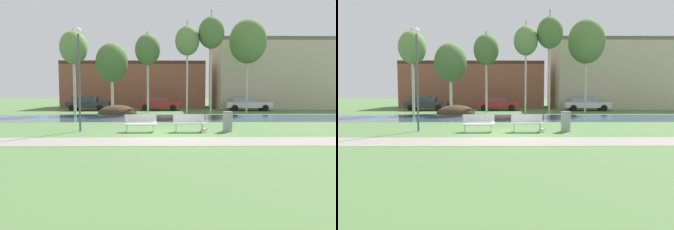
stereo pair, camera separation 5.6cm
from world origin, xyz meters
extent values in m
plane|color=#4C703D|center=(0.00, 10.00, 0.00)|extent=(120.00, 120.00, 0.00)
cube|color=gray|center=(0.00, -2.32, 0.01)|extent=(60.00, 2.15, 0.01)
cube|color=#33516B|center=(0.00, 8.52, 0.00)|extent=(80.00, 6.22, 0.01)
ellipsoid|color=#423021|center=(-4.23, 12.78, 0.00)|extent=(3.45, 2.73, 1.61)
cube|color=silver|center=(-1.22, 0.54, 0.45)|extent=(1.60, 0.48, 0.16)
cube|color=silver|center=(-1.22, 0.82, 0.67)|extent=(1.60, 0.09, 0.40)
cube|color=silver|center=(-1.88, 0.60, 0.23)|extent=(0.04, 0.43, 0.45)
cube|color=silver|center=(-0.57, 0.60, 0.23)|extent=(0.04, 0.43, 0.45)
cylinder|color=silver|center=(-1.88, 0.56, 0.59)|extent=(0.04, 0.28, 0.04)
cylinder|color=silver|center=(-0.57, 0.56, 0.59)|extent=(0.04, 0.28, 0.04)
cube|color=silver|center=(1.22, 0.54, 0.45)|extent=(1.60, 0.48, 0.05)
cube|color=silver|center=(1.22, 0.82, 0.67)|extent=(1.60, 0.09, 0.40)
cube|color=silver|center=(0.57, 0.60, 0.23)|extent=(0.04, 0.43, 0.45)
cube|color=silver|center=(1.88, 0.60, 0.23)|extent=(0.04, 0.43, 0.45)
cylinder|color=silver|center=(0.57, 0.56, 0.59)|extent=(0.04, 0.28, 0.04)
cylinder|color=silver|center=(1.88, 0.56, 0.59)|extent=(0.04, 0.28, 0.04)
cylinder|color=gray|center=(3.20, 0.80, 0.50)|extent=(0.49, 0.49, 1.01)
torus|color=#545557|center=(3.20, 0.80, 0.98)|extent=(0.51, 0.51, 0.04)
ellipsoid|color=white|center=(1.95, 0.54, 0.12)|extent=(0.33, 0.15, 0.15)
sphere|color=white|center=(2.10, 0.54, 0.19)|extent=(0.11, 0.11, 0.11)
cone|color=gold|center=(2.16, 0.54, 0.19)|extent=(0.06, 0.03, 0.03)
cylinder|color=gold|center=(1.97, 0.51, 0.05)|extent=(0.01, 0.01, 0.10)
cylinder|color=gold|center=(1.97, 0.57, 0.05)|extent=(0.01, 0.01, 0.10)
cylinder|color=#4C4C51|center=(-4.32, 0.95, 2.45)|extent=(0.10, 0.10, 4.89)
sphere|color=white|center=(-4.32, 0.95, 5.04)|extent=(0.32, 0.32, 0.32)
cylinder|color=beige|center=(-8.13, 13.17, 3.81)|extent=(0.25, 0.25, 7.63)
ellipsoid|color=#668947|center=(-8.13, 13.17, 5.95)|extent=(2.47, 2.47, 2.97)
cylinder|color=beige|center=(-4.90, 14.19, 3.02)|extent=(0.26, 0.26, 6.03)
ellipsoid|color=#4C7038|center=(-4.90, 14.19, 4.71)|extent=(3.00, 3.00, 3.60)
cylinder|color=#BCB7A8|center=(-1.55, 14.20, 3.78)|extent=(0.20, 0.20, 7.56)
ellipsoid|color=#4C7038|center=(-1.55, 14.20, 5.90)|extent=(2.36, 2.36, 2.83)
cylinder|color=beige|center=(2.07, 13.10, 4.19)|extent=(0.16, 0.16, 8.39)
ellipsoid|color=#668947|center=(2.07, 13.10, 6.54)|extent=(2.18, 2.18, 2.62)
cylinder|color=#BCB7A8|center=(4.22, 13.05, 4.65)|extent=(0.17, 0.17, 9.29)
ellipsoid|color=#4C7038|center=(4.22, 13.05, 7.25)|extent=(2.34, 2.34, 2.81)
cylinder|color=beige|center=(7.92, 14.52, 4.32)|extent=(0.19, 0.19, 8.64)
ellipsoid|color=#567A3D|center=(7.92, 14.52, 6.74)|extent=(3.46, 3.46, 4.16)
cube|color=#282B30|center=(-7.99, 17.54, 0.62)|extent=(4.51, 2.04, 0.61)
cube|color=#2F3648|center=(-8.34, 17.56, 1.19)|extent=(2.57, 1.69, 0.53)
cylinder|color=black|center=(-6.48, 18.29, 0.32)|extent=(0.65, 0.27, 0.64)
cylinder|color=black|center=(-6.60, 16.57, 0.32)|extent=(0.65, 0.27, 0.64)
cylinder|color=black|center=(-9.37, 18.50, 0.32)|extent=(0.65, 0.27, 0.64)
cylinder|color=black|center=(-9.50, 16.78, 0.32)|extent=(0.65, 0.27, 0.64)
cube|color=maroon|center=(-0.46, 17.76, 0.60)|extent=(4.47, 2.19, 0.56)
cube|color=brown|center=(-0.81, 17.78, 1.12)|extent=(2.55, 1.82, 0.49)
cylinder|color=black|center=(1.03, 18.59, 0.32)|extent=(0.65, 0.27, 0.64)
cylinder|color=black|center=(0.90, 16.72, 0.32)|extent=(0.65, 0.27, 0.64)
cylinder|color=black|center=(-1.83, 18.79, 0.32)|extent=(0.65, 0.27, 0.64)
cylinder|color=black|center=(-1.96, 16.92, 0.32)|extent=(0.65, 0.27, 0.64)
cube|color=silver|center=(8.81, 17.06, 0.60)|extent=(4.74, 2.13, 0.56)
cube|color=#949AAC|center=(8.44, 17.09, 1.11)|extent=(2.70, 1.77, 0.46)
cylinder|color=black|center=(10.40, 17.85, 0.32)|extent=(0.65, 0.27, 0.64)
cylinder|color=black|center=(10.27, 16.05, 0.32)|extent=(0.65, 0.27, 0.64)
cylinder|color=black|center=(7.35, 18.07, 0.32)|extent=(0.65, 0.27, 0.64)
cylinder|color=black|center=(7.22, 16.27, 0.32)|extent=(0.65, 0.27, 0.64)
cube|color=brown|center=(-3.66, 24.65, 2.57)|extent=(16.90, 7.94, 5.15)
cube|color=#4E2C21|center=(-3.66, 24.65, 5.35)|extent=(16.90, 7.94, 0.40)
cube|color=#BCAD8E|center=(13.97, 23.06, 3.79)|extent=(15.56, 8.90, 7.59)
cube|color=#675F4E|center=(13.97, 23.06, 7.79)|extent=(15.56, 8.90, 0.40)
camera|label=1|loc=(-0.05, -14.49, 2.05)|focal=32.42mm
camera|label=2|loc=(0.00, -14.49, 2.05)|focal=32.42mm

